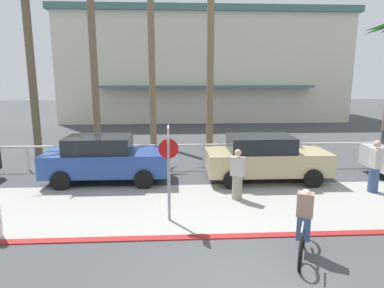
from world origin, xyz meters
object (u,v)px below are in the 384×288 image
object	(u,v)px
stop_sign_bike_lane	(169,160)
palm_tree_0	(25,6)
palm_tree_2	(151,12)
cyclist_black_0	(304,224)
pedestrian_0	(375,168)
pedestrian_1	(237,177)
car_tan_2	(265,158)
car_blue_1	(105,159)
palm_tree_3	(211,10)
palm_tree_1	(91,17)

from	to	relation	value
stop_sign_bike_lane	palm_tree_0	bearing A→B (deg)	129.51
palm_tree_2	cyclist_black_0	distance (m)	14.27
palm_tree_2	cyclist_black_0	xyz separation A→B (m)	(3.85, -12.16, -6.39)
palm_tree_0	pedestrian_0	xyz separation A→B (m)	(13.10, -5.79, -6.01)
palm_tree_0	pedestrian_1	size ratio (longest dim) A/B	5.71
car_tan_2	pedestrian_0	bearing A→B (deg)	-24.31
palm_tree_0	car_blue_1	world-z (taller)	palm_tree_0
stop_sign_bike_lane	pedestrian_1	size ratio (longest dim) A/B	1.58
car_blue_1	cyclist_black_0	world-z (taller)	car_blue_1
palm_tree_0	pedestrian_1	xyz separation A→B (m)	(8.45, -6.19, -6.09)
car_tan_2	pedestrian_1	size ratio (longest dim) A/B	2.72
stop_sign_bike_lane	palm_tree_3	size ratio (longest dim) A/B	0.27
palm_tree_2	car_blue_1	size ratio (longest dim) A/B	2.12
stop_sign_bike_lane	car_tan_2	size ratio (longest dim) A/B	0.58
cyclist_black_0	palm_tree_0	bearing A→B (deg)	133.89
palm_tree_0	car_blue_1	xyz separation A→B (m)	(3.98, -4.09, -5.97)
cyclist_black_0	car_tan_2	bearing A→B (deg)	83.74
palm_tree_0	car_tan_2	size ratio (longest dim) A/B	2.10
palm_tree_0	car_blue_1	distance (m)	8.25
palm_tree_2	palm_tree_3	xyz separation A→B (m)	(2.98, -1.33, -0.10)
palm_tree_2	cyclist_black_0	world-z (taller)	palm_tree_2
palm_tree_1	car_tan_2	distance (m)	10.93
palm_tree_0	palm_tree_3	xyz separation A→B (m)	(8.38, 1.22, 0.15)
palm_tree_3	cyclist_black_0	world-z (taller)	palm_tree_3
palm_tree_2	palm_tree_0	bearing A→B (deg)	-154.71
palm_tree_1	palm_tree_0	bearing A→B (deg)	-150.55
stop_sign_bike_lane	pedestrian_0	size ratio (longest dim) A/B	1.45
palm_tree_1	cyclist_black_0	distance (m)	14.22
car_tan_2	cyclist_black_0	bearing A→B (deg)	-96.26
palm_tree_2	palm_tree_3	distance (m)	3.26
stop_sign_bike_lane	palm_tree_0	world-z (taller)	palm_tree_0
stop_sign_bike_lane	palm_tree_0	size ratio (longest dim) A/B	0.28
palm_tree_1	car_blue_1	bearing A→B (deg)	-75.39
cyclist_black_0	palm_tree_2	bearing A→B (deg)	107.56
pedestrian_0	palm_tree_2	bearing A→B (deg)	132.74
palm_tree_0	pedestrian_0	size ratio (longest dim) A/B	5.22
car_blue_1	car_tan_2	distance (m)	5.86
palm_tree_1	car_blue_1	distance (m)	8.11
palm_tree_3	car_blue_1	world-z (taller)	palm_tree_3
car_blue_1	cyclist_black_0	xyz separation A→B (m)	(5.27, -5.53, -0.18)
palm_tree_3	car_tan_2	distance (m)	8.37
palm_tree_0	car_tan_2	world-z (taller)	palm_tree_0
palm_tree_2	pedestrian_1	world-z (taller)	palm_tree_2
pedestrian_0	palm_tree_0	bearing A→B (deg)	156.16
palm_tree_0	pedestrian_1	world-z (taller)	palm_tree_0
palm_tree_0	cyclist_black_0	size ratio (longest dim) A/B	5.50
palm_tree_1	cyclist_black_0	size ratio (longest dim) A/B	5.70
stop_sign_bike_lane	pedestrian_0	world-z (taller)	stop_sign_bike_lane
palm_tree_0	cyclist_black_0	world-z (taller)	palm_tree_0
palm_tree_3	palm_tree_2	bearing A→B (deg)	155.90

